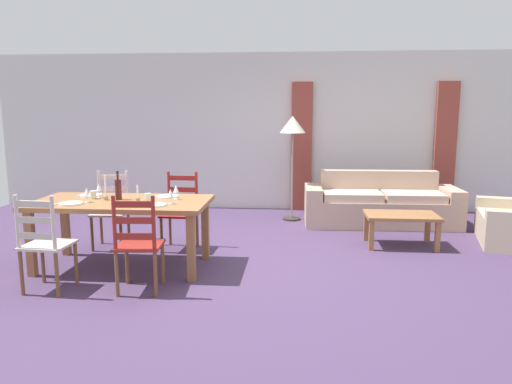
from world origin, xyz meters
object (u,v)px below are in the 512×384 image
Objects in this scene: wine_glass_near_left at (87,192)px; wine_glass_far_left at (99,188)px; coffee_cup_primary at (148,197)px; couch at (380,205)px; dining_chair_far_right at (180,211)px; dining_chair_near_left at (44,243)px; wine_glass_far_right at (176,189)px; dining_chair_near_right at (138,244)px; dining_table at (122,208)px; wine_bottle at (118,189)px; dining_chair_far_left at (111,210)px; standing_lamp at (293,131)px; coffee_table at (401,219)px; coffee_cup_secondary at (93,195)px; wine_glass_near_right at (170,194)px.

wine_glass_near_left is 0.28m from wine_glass_far_left.
coffee_cup_primary is 3.75m from couch.
dining_chair_near_left is at bearing -120.54° from dining_chair_far_right.
dining_chair_near_right is at bearing -100.30° from wine_glass_far_right.
dining_chair_far_right is (0.46, 0.78, -0.19)m from dining_table.
wine_glass_near_left is at bearing -145.02° from couch.
dining_chair_near_right is 0.99m from wine_bottle.
wine_glass_far_right reaches higher than dining_table.
dining_chair_far_left is 1.26m from wine_glass_far_right.
dining_chair_far_right is 2.40m from standing_lamp.
coffee_cup_primary reaches higher than dining_table.
dining_chair_far_left is 0.59× the size of standing_lamp.
coffee_cup_primary is 3.17m from coffee_table.
wine_glass_near_left is at bearing -131.00° from dining_chair_far_right.
wine_glass_far_right is 1.79× the size of coffee_cup_secondary.
coffee_cup_secondary is (-0.35, 0.08, 0.13)m from dining_table.
dining_chair_far_right is 1.07× the size of coffee_table.
dining_chair_near_left is at bearing -138.55° from wine_glass_far_right.
coffee_table is at bearing 21.31° from coffee_cup_primary.
dining_chair_near_right is at bearing -58.93° from wine_bottle.
dining_chair_near_left is at bearing -101.82° from wine_glass_near_left.
dining_chair_far_left reaches higher than coffee_cup_primary.
wine_bottle is 1.96× the size of wine_glass_near_left.
standing_lamp is (-1.41, 1.40, 1.06)m from coffee_table.
standing_lamp is at bearing 48.12° from coffee_cup_secondary.
dining_table is 0.64m from wine_glass_near_right.
wine_bottle is (0.42, 0.85, 0.39)m from dining_chair_near_left.
dining_chair_far_left is 1.15m from coffee_cup_primary.
coffee_cup_secondary is at bearing 96.04° from wine_glass_near_left.
wine_bottle is at bearing -162.26° from coffee_table.
coffee_cup_primary is 0.04× the size of couch.
wine_glass_near_left reaches higher than couch.
standing_lamp is (1.25, 2.38, 0.55)m from wine_glass_far_right.
wine_glass_near_right is at bearing -13.22° from coffee_cup_secondary.
coffee_cup_secondary is at bearing 133.78° from dining_chair_near_right.
coffee_table is at bearing 18.94° from dining_table.
wine_glass_near_left is 0.94m from wine_glass_far_right.
wine_glass_far_right is (-0.01, 0.27, 0.00)m from wine_glass_near_right.
wine_glass_far_right is (0.12, -0.65, 0.38)m from dining_chair_far_right.
dining_chair_far_right is at bearing 88.56° from dining_chair_near_right.
coffee_cup_secondary is at bearing -163.96° from coffee_table.
wine_glass_near_right is at bearing 74.09° from dining_chair_near_right.
wine_bottle reaches higher than coffee_table.
standing_lamp is (1.24, 2.65, 0.55)m from wine_glass_near_right.
wine_bottle is 0.35× the size of coffee_table.
standing_lamp is at bearing 62.23° from wine_glass_far_right.
couch is at bearing 35.07° from wine_bottle.
standing_lamp is at bearing 64.89° from wine_glass_near_right.
dining_chair_far_left is (-0.44, 0.78, -0.19)m from dining_table.
coffee_cup_secondary is (-0.81, -0.70, 0.32)m from dining_chair_far_right.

